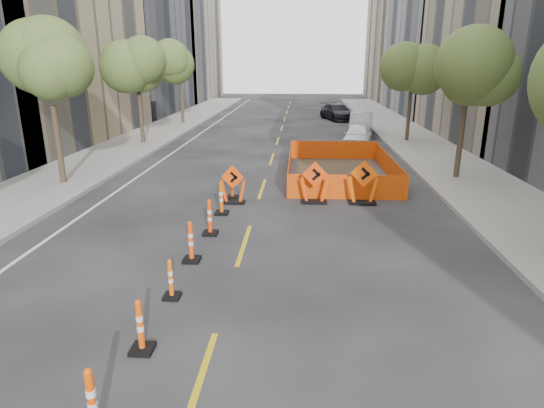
# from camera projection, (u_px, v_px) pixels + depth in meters

# --- Properties ---
(ground_plane) EXTENTS (140.00, 140.00, 0.00)m
(ground_plane) POSITION_uv_depth(u_px,v_px,m) (220.00, 320.00, 9.13)
(ground_plane) COLOR black
(sidewalk_left) EXTENTS (4.00, 90.00, 0.15)m
(sidewalk_left) POSITION_uv_depth(u_px,v_px,m) (73.00, 172.00, 21.10)
(sidewalk_left) COLOR gray
(sidewalk_left) RESTS_ON ground
(sidewalk_right) EXTENTS (4.00, 90.00, 0.15)m
(sidewalk_right) POSITION_uv_depth(u_px,v_px,m) (470.00, 178.00, 19.98)
(sidewalk_right) COLOR gray
(sidewalk_right) RESTS_ON ground
(bld_left_d) EXTENTS (12.00, 16.00, 14.00)m
(bld_left_d) POSITION_uv_depth(u_px,v_px,m) (118.00, 41.00, 45.45)
(bld_left_d) COLOR #4C4C51
(bld_left_d) RESTS_ON ground
(bld_left_e) EXTENTS (12.00, 20.00, 20.00)m
(bld_left_e) POSITION_uv_depth(u_px,v_px,m) (164.00, 23.00, 60.18)
(bld_left_e) COLOR gray
(bld_left_e) RESTS_ON ground
(bld_right_d) EXTENTS (12.00, 18.00, 20.00)m
(bld_right_d) POSITION_uv_depth(u_px,v_px,m) (466.00, 7.00, 43.40)
(bld_right_d) COLOR gray
(bld_right_d) RESTS_ON ground
(bld_right_e) EXTENTS (12.00, 14.00, 16.00)m
(bld_right_e) POSITION_uv_depth(u_px,v_px,m) (417.00, 39.00, 61.52)
(bld_right_e) COLOR tan
(bld_right_e) RESTS_ON ground
(tree_l_b) EXTENTS (2.80, 2.80, 5.95)m
(tree_l_b) POSITION_uv_depth(u_px,v_px,m) (49.00, 74.00, 17.83)
(tree_l_b) COLOR #382B1E
(tree_l_b) RESTS_ON ground
(tree_l_c) EXTENTS (2.80, 2.80, 5.95)m
(tree_l_c) POSITION_uv_depth(u_px,v_px,m) (137.00, 70.00, 27.36)
(tree_l_c) COLOR #382B1E
(tree_l_c) RESTS_ON ground
(tree_l_d) EXTENTS (2.80, 2.80, 5.95)m
(tree_l_d) POSITION_uv_depth(u_px,v_px,m) (180.00, 68.00, 36.89)
(tree_l_d) COLOR #382B1E
(tree_l_d) RESTS_ON ground
(tree_r_b) EXTENTS (2.80, 2.80, 5.95)m
(tree_r_b) POSITION_uv_depth(u_px,v_px,m) (469.00, 73.00, 18.69)
(tree_r_b) COLOR #382B1E
(tree_r_b) RESTS_ON ground
(tree_r_c) EXTENTS (2.80, 2.80, 5.95)m
(tree_r_c) POSITION_uv_depth(u_px,v_px,m) (413.00, 70.00, 28.22)
(tree_r_c) COLOR #382B1E
(tree_r_c) RESTS_ON ground
(channelizer_1) EXTENTS (0.43, 0.43, 1.09)m
(channelizer_1) POSITION_uv_depth(u_px,v_px,m) (92.00, 403.00, 6.14)
(channelizer_1) COLOR #DE4A09
(channelizer_1) RESTS_ON ground
(channelizer_2) EXTENTS (0.40, 0.40, 1.03)m
(channelizer_2) POSITION_uv_depth(u_px,v_px,m) (140.00, 326.00, 8.00)
(channelizer_2) COLOR #E64E09
(channelizer_2) RESTS_ON ground
(channelizer_3) EXTENTS (0.36, 0.36, 0.92)m
(channelizer_3) POSITION_uv_depth(u_px,v_px,m) (171.00, 279.00, 9.86)
(channelizer_3) COLOR #E45E09
(channelizer_3) RESTS_ON ground
(channelizer_4) EXTENTS (0.43, 0.43, 1.10)m
(channelizer_4) POSITION_uv_depth(u_px,v_px,m) (191.00, 242.00, 11.68)
(channelizer_4) COLOR #FF440A
(channelizer_4) RESTS_ON ground
(channelizer_5) EXTENTS (0.43, 0.43, 1.10)m
(channelizer_5) POSITION_uv_depth(u_px,v_px,m) (210.00, 217.00, 13.51)
(channelizer_5) COLOR #F6410A
(channelizer_5) RESTS_ON ground
(channelizer_6) EXTENTS (0.44, 0.44, 1.12)m
(channelizer_6) POSITION_uv_depth(u_px,v_px,m) (221.00, 198.00, 15.35)
(channelizer_6) COLOR #D85909
(channelizer_6) RESTS_ON ground
(channelizer_7) EXTENTS (0.42, 0.42, 1.07)m
(channelizer_7) POSITION_uv_depth(u_px,v_px,m) (232.00, 185.00, 17.20)
(channelizer_7) COLOR #D73E09
(channelizer_7) RESTS_ON ground
(chevron_sign_left) EXTENTS (1.02, 0.70, 1.42)m
(chevron_sign_left) POSITION_uv_depth(u_px,v_px,m) (233.00, 184.00, 16.53)
(chevron_sign_left) COLOR #FF470A
(chevron_sign_left) RESTS_ON ground
(chevron_sign_center) EXTENTS (1.08, 0.71, 1.56)m
(chevron_sign_center) POSITION_uv_depth(u_px,v_px,m) (315.00, 182.00, 16.55)
(chevron_sign_center) COLOR #EE3E0A
(chevron_sign_center) RESTS_ON ground
(chevron_sign_right) EXTENTS (1.25, 1.00, 1.63)m
(chevron_sign_right) POSITION_uv_depth(u_px,v_px,m) (363.00, 182.00, 16.41)
(chevron_sign_right) COLOR #E35209
(chevron_sign_right) RESTS_ON ground
(safety_fence) EXTENTS (4.54, 7.67, 0.95)m
(safety_fence) POSITION_uv_depth(u_px,v_px,m) (339.00, 165.00, 20.68)
(safety_fence) COLOR red
(safety_fence) RESTS_ON ground
(parked_car_near) EXTENTS (2.29, 4.19, 1.35)m
(parked_car_near) POSITION_uv_depth(u_px,v_px,m) (358.00, 135.00, 27.95)
(parked_car_near) COLOR white
(parked_car_near) RESTS_ON ground
(parked_car_mid) EXTENTS (2.20, 4.77, 1.51)m
(parked_car_mid) POSITION_uv_depth(u_px,v_px,m) (361.00, 124.00, 32.66)
(parked_car_mid) COLOR #939498
(parked_car_mid) RESTS_ON ground
(parked_car_far) EXTENTS (3.40, 5.21, 1.40)m
(parked_car_far) POSITION_uv_depth(u_px,v_px,m) (337.00, 112.00, 40.96)
(parked_car_far) COLOR black
(parked_car_far) RESTS_ON ground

